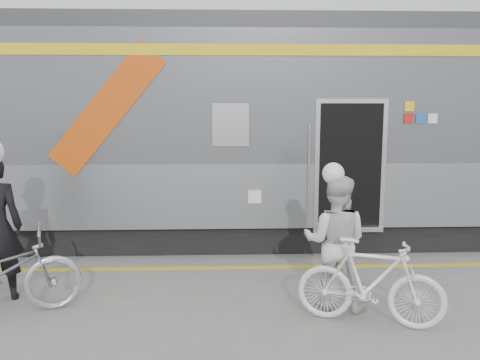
{
  "coord_description": "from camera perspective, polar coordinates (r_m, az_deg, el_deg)",
  "views": [
    {
      "loc": [
        0.36,
        -5.65,
        2.6
      ],
      "look_at": [
        0.63,
        1.6,
        1.5
      ],
      "focal_mm": 38.0,
      "sensor_mm": 36.0,
      "label": 1
    }
  ],
  "objects": [
    {
      "name": "ground",
      "position": [
        6.23,
        -5.46,
        -16.09
      ],
      "size": [
        90.0,
        90.0,
        0.0
      ],
      "primitive_type": "plane",
      "color": "slate",
      "rests_on": "ground"
    },
    {
      "name": "train",
      "position": [
        9.86,
        -2.35,
        5.43
      ],
      "size": [
        24.0,
        3.17,
        4.1
      ],
      "color": "black",
      "rests_on": "ground"
    },
    {
      "name": "safety_strip",
      "position": [
        8.23,
        -4.6,
        -9.8
      ],
      "size": [
        24.0,
        0.12,
        0.01
      ],
      "primitive_type": "cube",
      "color": "yellow",
      "rests_on": "ground"
    },
    {
      "name": "woman",
      "position": [
        6.6,
        10.66,
        -6.85
      ],
      "size": [
        1.0,
        0.89,
        1.71
      ],
      "primitive_type": "imported",
      "rotation": [
        0.0,
        0.0,
        2.8
      ],
      "color": "silver",
      "rests_on": "ground"
    },
    {
      "name": "bicycle_right",
      "position": [
        6.27,
        14.42,
        -11.05
      ],
      "size": [
        1.79,
        1.04,
        1.04
      ],
      "primitive_type": "imported",
      "rotation": [
        0.0,
        0.0,
        1.23
      ],
      "color": "silver",
      "rests_on": "ground"
    },
    {
      "name": "helmet_woman",
      "position": [
        6.41,
        10.9,
        1.75
      ],
      "size": [
        0.27,
        0.27,
        0.27
      ],
      "primitive_type": "sphere",
      "color": "white",
      "rests_on": "woman"
    }
  ]
}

